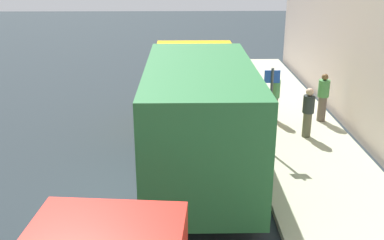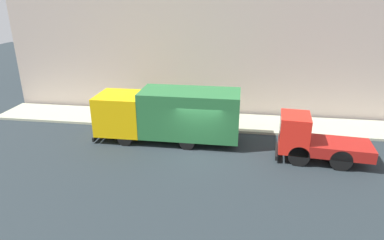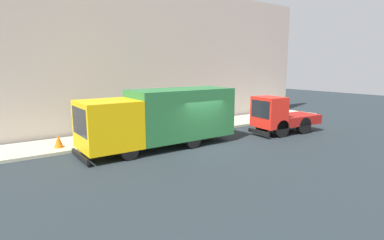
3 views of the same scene
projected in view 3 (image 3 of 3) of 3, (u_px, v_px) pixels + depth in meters
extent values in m
plane|color=#222B30|center=(206.00, 147.00, 16.98)|extent=(80.00, 80.00, 0.00)
cube|color=#ADB095|center=(163.00, 131.00, 20.70)|extent=(3.29, 30.00, 0.16)
cube|color=#BCA89B|center=(146.00, 58.00, 21.59)|extent=(0.50, 30.00, 9.82)
cube|color=#F0B70B|center=(108.00, 124.00, 15.00)|extent=(2.58, 2.70, 2.31)
cube|color=black|center=(80.00, 122.00, 14.19)|extent=(2.16, 0.07, 1.30)
cube|color=#286D38|center=(181.00, 113.00, 17.37)|extent=(2.59, 5.74, 2.69)
cube|color=black|center=(80.00, 156.00, 14.42)|extent=(2.47, 0.13, 0.24)
cylinder|color=black|center=(129.00, 151.00, 14.59)|extent=(0.30, 0.87, 0.87)
cylinder|color=black|center=(111.00, 142.00, 16.41)|extent=(0.30, 0.87, 0.87)
cylinder|color=black|center=(193.00, 140.00, 16.69)|extent=(0.30, 0.87, 0.87)
cylinder|color=black|center=(171.00, 133.00, 18.52)|extent=(0.30, 0.87, 0.87)
cube|color=red|center=(269.00, 112.00, 19.62)|extent=(2.03, 1.65, 1.92)
cube|color=black|center=(261.00, 109.00, 19.22)|extent=(1.60, 0.20, 1.07)
cube|color=maroon|center=(294.00, 119.00, 20.88)|extent=(2.18, 3.32, 0.60)
cube|color=black|center=(259.00, 132.00, 19.42)|extent=(1.83, 0.28, 0.24)
cylinder|color=black|center=(281.00, 129.00, 19.24)|extent=(0.40, 1.12, 1.10)
cylinder|color=black|center=(263.00, 124.00, 20.61)|extent=(0.40, 1.12, 1.10)
cylinder|color=black|center=(304.00, 125.00, 20.25)|extent=(0.40, 1.12, 1.10)
cylinder|color=black|center=(285.00, 122.00, 21.61)|extent=(0.40, 1.12, 1.10)
cylinder|color=#534643|center=(88.00, 135.00, 17.30)|extent=(0.32, 0.32, 0.83)
cylinder|color=#43844E|center=(88.00, 122.00, 17.17)|extent=(0.43, 0.43, 0.62)
sphere|color=#9D6456|center=(87.00, 115.00, 17.10)|extent=(0.22, 0.22, 0.22)
cylinder|color=brown|center=(110.00, 130.00, 18.78)|extent=(0.34, 0.34, 0.80)
cylinder|color=#262E2B|center=(110.00, 119.00, 18.66)|extent=(0.45, 0.45, 0.55)
sphere|color=#D1A886|center=(109.00, 112.00, 18.60)|extent=(0.24, 0.24, 0.24)
cylinder|color=brown|center=(81.00, 130.00, 18.67)|extent=(0.29, 0.29, 0.88)
cylinder|color=#458C47|center=(81.00, 118.00, 18.54)|extent=(0.39, 0.39, 0.58)
sphere|color=brown|center=(80.00, 111.00, 18.47)|extent=(0.22, 0.22, 0.22)
cone|color=orange|center=(58.00, 141.00, 16.26)|extent=(0.46, 0.46, 0.66)
cylinder|color=#4C5156|center=(137.00, 118.00, 18.13)|extent=(0.08, 0.08, 2.49)
cube|color=blue|center=(136.00, 101.00, 17.94)|extent=(0.44, 0.03, 0.36)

